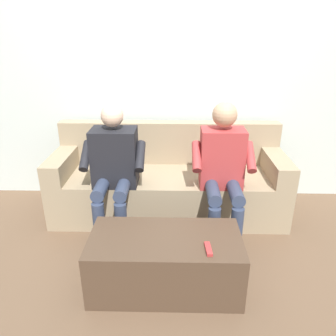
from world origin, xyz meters
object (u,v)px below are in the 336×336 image
coffee_table (165,262)px  couch (169,184)px  remote_red (208,249)px  person_left_seated (223,165)px  person_right_seated (114,164)px

coffee_table → couch: bearing=-90.0°
couch → coffee_table: (0.00, 1.06, -0.10)m
coffee_table → remote_red: size_ratio=7.81×
coffee_table → remote_red: remote_red is taller
couch → person_left_seated: person_left_seated is taller
person_right_seated → remote_red: 1.15m
couch → remote_red: couch is taller
person_left_seated → remote_red: size_ratio=8.76×
person_left_seated → couch: bearing=-38.8°
coffee_table → remote_red: (-0.28, 0.13, 0.21)m
person_right_seated → person_left_seated: bearing=178.1°
coffee_table → person_left_seated: (-0.46, -0.69, 0.45)m
couch → person_right_seated: 0.67m
person_left_seated → person_right_seated: size_ratio=1.02×
couch → coffee_table: couch is taller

